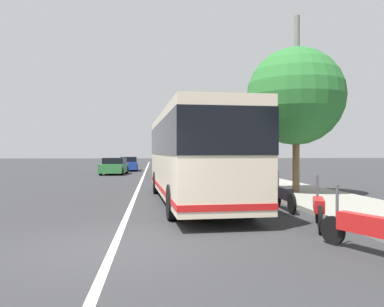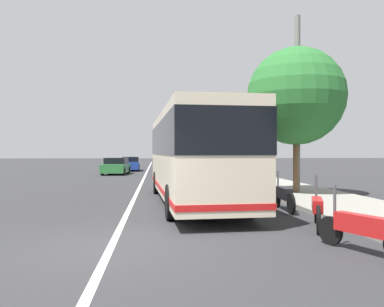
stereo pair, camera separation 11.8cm
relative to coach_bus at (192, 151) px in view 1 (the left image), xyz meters
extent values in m
plane|color=#2D2D30|center=(-6.44, 2.23, -1.93)|extent=(220.00, 220.00, 0.00)
cube|color=gray|center=(3.56, -5.15, -1.86)|extent=(110.00, 3.60, 0.14)
cube|color=silver|center=(3.56, 2.23, -1.92)|extent=(110.00, 0.16, 0.01)
cube|color=beige|center=(0.00, 0.00, -0.10)|extent=(10.98, 3.02, 2.95)
cube|color=black|center=(0.00, 0.00, 0.49)|extent=(11.02, 3.07, 1.17)
cube|color=red|center=(0.00, 0.00, -1.33)|extent=(11.01, 3.05, 0.16)
cylinder|color=black|center=(3.41, 1.30, -1.43)|extent=(1.02, 0.36, 1.00)
cylinder|color=black|center=(3.53, -0.91, -1.43)|extent=(1.02, 0.36, 1.00)
cylinder|color=black|center=(-3.53, 0.91, -1.43)|extent=(1.02, 0.36, 1.00)
cylinder|color=black|center=(-3.41, -1.30, -1.43)|extent=(1.02, 0.36, 1.00)
cylinder|color=black|center=(-6.71, -2.23, -1.63)|extent=(0.57, 0.30, 0.59)
cube|color=red|center=(-7.40, -2.52, -1.38)|extent=(1.13, 0.66, 0.36)
cylinder|color=#4C4C51|center=(-6.81, -2.27, -1.03)|extent=(0.06, 0.06, 0.70)
cylinder|color=black|center=(-4.26, -2.97, -1.59)|extent=(0.65, 0.31, 0.67)
cylinder|color=black|center=(-5.69, -2.42, -1.59)|extent=(0.65, 0.31, 0.67)
cube|color=red|center=(-4.97, -2.70, -1.34)|extent=(1.16, 0.64, 0.31)
cylinder|color=#4C4C51|center=(-4.36, -2.93, -0.99)|extent=(0.06, 0.06, 0.70)
cylinder|color=black|center=(-1.35, -2.82, -1.61)|extent=(0.64, 0.10, 0.64)
cylinder|color=black|center=(-2.90, -2.77, -1.61)|extent=(0.64, 0.10, 0.64)
cube|color=black|center=(-2.12, -2.80, -1.36)|extent=(1.17, 0.28, 0.37)
cylinder|color=#4C4C51|center=(-1.46, -2.82, -1.01)|extent=(0.06, 0.06, 0.70)
cylinder|color=black|center=(1.13, -2.78, -1.63)|extent=(0.61, 0.22, 0.60)
cylinder|color=black|center=(-0.42, -2.41, -1.63)|extent=(0.61, 0.22, 0.60)
cube|color=red|center=(0.36, -2.60, -1.38)|extent=(1.22, 0.51, 0.32)
cylinder|color=#4C4C51|center=(1.02, -2.75, -1.03)|extent=(0.06, 0.06, 0.70)
cube|color=navy|center=(25.25, 3.96, -1.38)|extent=(4.62, 1.89, 0.73)
cube|color=black|center=(25.53, 3.96, -0.76)|extent=(2.54, 1.68, 0.50)
cylinder|color=black|center=(23.77, 3.12, -1.61)|extent=(0.65, 0.24, 0.64)
cylinder|color=black|center=(23.72, 4.70, -1.61)|extent=(0.65, 0.24, 0.64)
cylinder|color=black|center=(26.79, 3.21, -1.61)|extent=(0.65, 0.24, 0.64)
cylinder|color=black|center=(26.74, 4.79, -1.61)|extent=(0.65, 0.24, 0.64)
cube|color=gray|center=(24.73, 0.42, -1.37)|extent=(4.33, 1.98, 0.75)
cube|color=black|center=(24.49, 0.42, -0.73)|extent=(2.39, 1.79, 0.52)
cylinder|color=black|center=(26.13, 1.32, -1.61)|extent=(0.64, 0.23, 0.64)
cylinder|color=black|center=(26.17, -0.41, -1.61)|extent=(0.64, 0.23, 0.64)
cylinder|color=black|center=(23.30, 1.26, -1.61)|extent=(0.64, 0.23, 0.64)
cylinder|color=black|center=(23.34, -0.47, -1.61)|extent=(0.64, 0.23, 0.64)
cube|color=#2D7238|center=(19.03, 4.77, -1.39)|extent=(4.44, 2.19, 0.72)
cube|color=black|center=(19.23, 4.75, -0.77)|extent=(2.43, 1.90, 0.51)
cylinder|color=black|center=(17.54, 4.01, -1.61)|extent=(0.65, 0.27, 0.64)
cylinder|color=black|center=(17.67, 5.73, -1.61)|extent=(0.65, 0.27, 0.64)
cylinder|color=black|center=(20.38, 3.80, -1.61)|extent=(0.65, 0.27, 0.64)
cylinder|color=black|center=(20.51, 5.52, -1.61)|extent=(0.65, 0.27, 0.64)
cylinder|color=brown|center=(2.10, -4.77, -0.39)|extent=(0.24, 0.24, 3.07)
sphere|color=#286B2D|center=(2.10, -4.77, 2.43)|extent=(4.27, 4.27, 4.27)
cylinder|color=slate|center=(2.52, -5.00, 2.10)|extent=(0.25, 0.25, 8.06)
camera|label=1|loc=(-14.30, 1.44, -0.02)|focal=36.07mm
camera|label=2|loc=(-14.31, 1.32, -0.02)|focal=36.07mm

